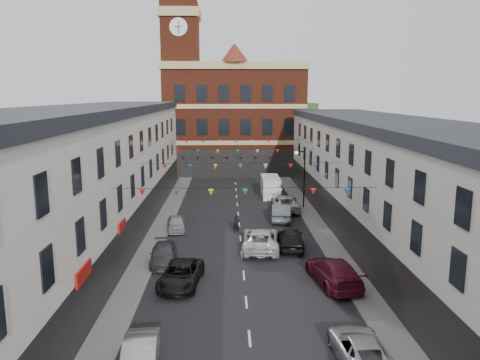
{
  "coord_description": "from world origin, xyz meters",
  "views": [
    {
      "loc": [
        -1.02,
        -32.74,
        11.56
      ],
      "look_at": [
        0.06,
        7.5,
        4.21
      ],
      "focal_mm": 35.0,
      "sensor_mm": 36.0,
      "label": 1
    }
  ],
  "objects": [
    {
      "name": "white_van",
      "position": [
        3.91,
        19.91,
        1.14
      ],
      "size": [
        2.03,
        5.16,
        2.27
      ],
      "primitive_type": "cube",
      "rotation": [
        0.0,
        0.0,
        -0.01
      ],
      "color": "white",
      "rests_on": "ground"
    },
    {
      "name": "moving_car",
      "position": [
        1.45,
        1.14,
        0.8
      ],
      "size": [
        3.08,
        5.97,
        1.61
      ],
      "primitive_type": "imported",
      "rotation": [
        0.0,
        0.0,
        3.07
      ],
      "color": "silver",
      "rests_on": "ground"
    },
    {
      "name": "pavement_left",
      "position": [
        -6.9,
        2.0,
        0.07
      ],
      "size": [
        1.8,
        64.0,
        0.15
      ],
      "primitive_type": "cube",
      "color": "#605E5B",
      "rests_on": "ground"
    },
    {
      "name": "car_right_d",
      "position": [
        3.75,
        1.32,
        0.8
      ],
      "size": [
        2.18,
        4.82,
        1.6
      ],
      "primitive_type": "imported",
      "rotation": [
        0.0,
        0.0,
        3.08
      ],
      "color": "black",
      "rests_on": "ground"
    },
    {
      "name": "car_right_e",
      "position": [
        3.95,
        9.52,
        0.8
      ],
      "size": [
        2.17,
        4.99,
        1.6
      ],
      "primitive_type": "imported",
      "rotation": [
        0.0,
        0.0,
        3.04
      ],
      "color": "#55595E",
      "rests_on": "ground"
    },
    {
      "name": "car_left_d",
      "position": [
        -5.5,
        -1.59,
        0.64
      ],
      "size": [
        2.09,
        4.5,
        1.27
      ],
      "primitive_type": "imported",
      "rotation": [
        0.0,
        0.0,
        0.07
      ],
      "color": "#373A3E",
      "rests_on": "ground"
    },
    {
      "name": "pavement_right",
      "position": [
        6.9,
        2.0,
        0.07
      ],
      "size": [
        1.8,
        64.0,
        0.15
      ],
      "primitive_type": "cube",
      "color": "#605E5B",
      "rests_on": "ground"
    },
    {
      "name": "distant_hill",
      "position": [
        -4.0,
        62.0,
        5.0
      ],
      "size": [
        40.0,
        14.0,
        10.0
      ],
      "primitive_type": "cube",
      "color": "#2F4E24",
      "rests_on": "ground"
    },
    {
      "name": "car_right_f",
      "position": [
        4.77,
        13.13,
        0.79
      ],
      "size": [
        2.83,
        5.8,
        1.59
      ],
      "primitive_type": "imported",
      "rotation": [
        0.0,
        0.0,
        3.11
      ],
      "color": "#B7B9BC",
      "rests_on": "ground"
    },
    {
      "name": "car_right_c",
      "position": [
        5.5,
        -5.56,
        0.81
      ],
      "size": [
        3.04,
        5.87,
        1.63
      ],
      "primitive_type": "imported",
      "rotation": [
        0.0,
        0.0,
        3.28
      ],
      "color": "#561121",
      "rests_on": "ground"
    },
    {
      "name": "ground",
      "position": [
        0.0,
        0.0,
        0.0
      ],
      "size": [
        160.0,
        160.0,
        0.0
      ],
      "primitive_type": "plane",
      "color": "black",
      "rests_on": "ground"
    },
    {
      "name": "pedestrian",
      "position": [
        -0.29,
        5.5,
        0.78
      ],
      "size": [
        0.62,
        0.46,
        1.56
      ],
      "primitive_type": "imported",
      "rotation": [
        0.0,
        0.0,
        0.16
      ],
      "color": "black",
      "rests_on": "ground"
    },
    {
      "name": "terrace_right",
      "position": [
        11.78,
        1.0,
        4.85
      ],
      "size": [
        8.4,
        56.0,
        9.7
      ],
      "color": "beige",
      "rests_on": "ground"
    },
    {
      "name": "clock_tower",
      "position": [
        -7.5,
        35.0,
        14.93
      ],
      "size": [
        5.6,
        5.6,
        30.0
      ],
      "color": "maroon",
      "rests_on": "ground"
    },
    {
      "name": "street_lamp",
      "position": [
        6.55,
        14.0,
        3.9
      ],
      "size": [
        1.1,
        0.36,
        6.0
      ],
      "color": "black",
      "rests_on": "ground"
    },
    {
      "name": "car_left_c",
      "position": [
        -3.92,
        -5.52,
        0.68
      ],
      "size": [
        2.82,
        5.16,
        1.37
      ],
      "primitive_type": "imported",
      "rotation": [
        0.0,
        0.0,
        -0.12
      ],
      "color": "black",
      "rests_on": "ground"
    },
    {
      "name": "terrace_left",
      "position": [
        -11.78,
        1.0,
        5.35
      ],
      "size": [
        8.4,
        56.0,
        10.7
      ],
      "color": "silver",
      "rests_on": "ground"
    },
    {
      "name": "car_right_b",
      "position": [
        4.74,
        -14.15,
        0.65
      ],
      "size": [
        2.27,
        4.71,
        1.29
      ],
      "primitive_type": "imported",
      "rotation": [
        0.0,
        0.0,
        3.17
      ],
      "color": "gray",
      "rests_on": "ground"
    },
    {
      "name": "car_left_b",
      "position": [
        -4.76,
        -14.61,
        0.68
      ],
      "size": [
        1.75,
        4.22,
        1.36
      ],
      "primitive_type": "imported",
      "rotation": [
        0.0,
        0.0,
        0.08
      ],
      "color": "gray",
      "rests_on": "ground"
    },
    {
      "name": "car_left_e",
      "position": [
        -5.5,
        6.4,
        0.63
      ],
      "size": [
        1.96,
        3.89,
        1.27
      ],
      "primitive_type": "imported",
      "rotation": [
        0.0,
        0.0,
        0.13
      ],
      "color": "#9B9EA4",
      "rests_on": "ground"
    },
    {
      "name": "civic_building",
      "position": [
        0.0,
        37.95,
        8.14
      ],
      "size": [
        20.6,
        13.3,
        18.5
      ],
      "color": "maroon",
      "rests_on": "ground"
    }
  ]
}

